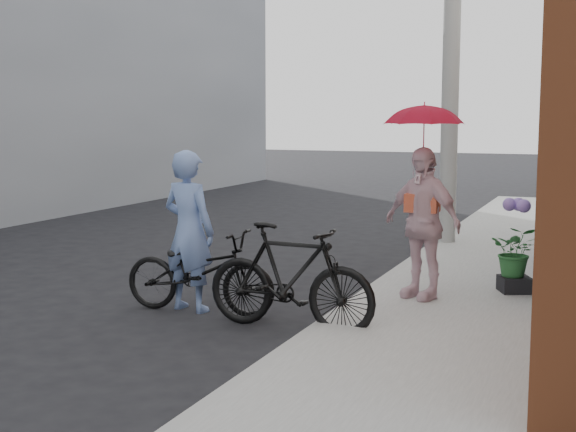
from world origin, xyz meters
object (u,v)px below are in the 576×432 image
Objects in this scene: kimono_woman at (422,223)px; utility_pole at (452,36)px; bike_left at (200,271)px; officer at (189,231)px; bike_right at (290,277)px; planter at (515,284)px.

utility_pole is at bearing 121.53° from kimono_woman.
utility_pole is 3.86× the size of bike_left.
bike_left is (-1.72, -5.44, -3.02)m from utility_pole.
kimono_woman is (2.42, 1.12, 0.07)m from officer.
bike_right is (-0.50, -5.74, -2.94)m from utility_pole.
officer is at bearing -109.36° from utility_pole.
bike_right is at bearing -100.33° from kimono_woman.
officer is 1.05× the size of kimono_woman.
bike_left is at bearing -107.56° from utility_pole.
kimono_woman is at bearing -32.26° from bike_right.
bike_left is at bearing -149.44° from planter.
utility_pole is 4.01× the size of kimono_woman.
planter is (1.51, -3.53, -3.29)m from utility_pole.
utility_pole is 6.46m from bike_left.
kimono_woman is (0.53, -4.25, -2.51)m from utility_pole.
utility_pole is 6.47m from bike_right.
bike_right is 1.07× the size of kimono_woman.
utility_pole reaches higher than bike_left.
officer reaches higher than planter.
bike_left is at bearing 78.78° from bike_right.
bike_right is at bearing -132.33° from planter.
utility_pole is 4.96m from kimono_woman.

